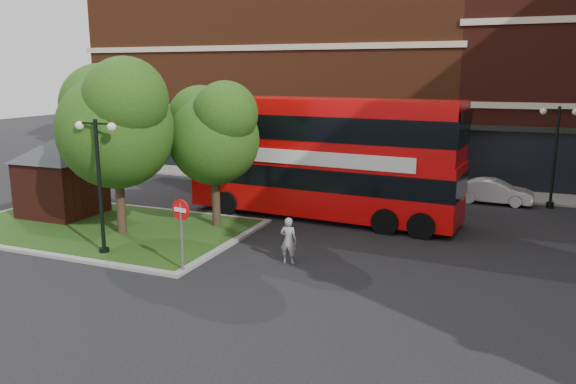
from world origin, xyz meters
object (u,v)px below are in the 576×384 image
at_px(bus, 322,150).
at_px(car_white, 494,191).
at_px(car_silver, 282,173).
at_px(woman, 289,240).

height_order(bus, car_white, bus).
bearing_deg(car_silver, bus, -139.98).
bearing_deg(woman, car_white, -117.42).
relative_size(bus, car_silver, 2.80).
height_order(woman, car_white, woman).
bearing_deg(car_white, bus, 132.11).
height_order(woman, car_silver, woman).
xyz_separation_m(woman, car_silver, (-5.50, 12.50, -0.06)).
bearing_deg(woman, bus, -81.65).
relative_size(car_silver, car_white, 1.20).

